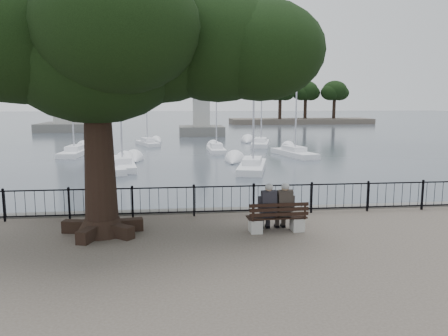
{
  "coord_description": "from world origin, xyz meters",
  "views": [
    {
      "loc": [
        -1.55,
        -11.61,
        3.78
      ],
      "look_at": [
        0.0,
        2.5,
        1.6
      ],
      "focal_mm": 35.0,
      "sensor_mm": 36.0,
      "label": 1
    }
  ],
  "objects": [
    {
      "name": "sailboat_c",
      "position": [
        3.72,
        18.26,
        -0.67
      ],
      "size": [
        3.1,
        6.28,
        12.0
      ],
      "color": "white",
      "rests_on": "ground"
    },
    {
      "name": "person_left",
      "position": [
        1.06,
        0.56,
        0.67
      ],
      "size": [
        0.43,
        0.73,
        1.45
      ],
      "color": "black",
      "rests_on": "ground"
    },
    {
      "name": "sailboat_f",
      "position": [
        2.24,
        29.7,
        -0.7
      ],
      "size": [
        1.53,
        5.15,
        9.69
      ],
      "color": "white",
      "rests_on": "ground"
    },
    {
      "name": "tree",
      "position": [
        -2.92,
        1.02,
        5.54
      ],
      "size": [
        10.32,
        7.21,
        8.43
      ],
      "color": "black",
      "rests_on": "ground"
    },
    {
      "name": "sailboat_g",
      "position": [
        7.52,
        34.73,
        -0.71
      ],
      "size": [
        3.13,
        6.32,
        10.32
      ],
      "color": "white",
      "rests_on": "ground"
    },
    {
      "name": "sailboat_d",
      "position": [
        8.79,
        25.75,
        -0.69
      ],
      "size": [
        3.02,
        6.24,
        10.96
      ],
      "color": "white",
      "rests_on": "ground"
    },
    {
      "name": "sailboat_b",
      "position": [
        -5.39,
        20.05,
        -0.67
      ],
      "size": [
        2.46,
        5.95,
        11.42
      ],
      "color": "white",
      "rests_on": "ground"
    },
    {
      "name": "railing",
      "position": [
        0.0,
        2.5,
        0.56
      ],
      "size": [
        22.06,
        0.06,
        1.0
      ],
      "color": "black",
      "rests_on": "ground"
    },
    {
      "name": "far_shore",
      "position": [
        25.54,
        79.46,
        3.0
      ],
      "size": [
        30.0,
        8.6,
        9.18
      ],
      "color": "#4B443C",
      "rests_on": "ground"
    },
    {
      "name": "harbor",
      "position": [
        0.0,
        3.0,
        -0.5
      ],
      "size": [
        260.0,
        260.0,
        1.2
      ],
      "color": "#575653",
      "rests_on": "ground"
    },
    {
      "name": "lighthouse",
      "position": [
        -18.0,
        62.0,
        12.32
      ],
      "size": [
        10.34,
        10.34,
        31.53
      ],
      "color": "#575653",
      "rests_on": "ground"
    },
    {
      "name": "sailboat_a",
      "position": [
        -6.46,
        19.12,
        -0.68
      ],
      "size": [
        3.48,
        6.05,
        11.07
      ],
      "color": "white",
      "rests_on": "ground"
    },
    {
      "name": "person_right",
      "position": [
        1.54,
        0.58,
        0.67
      ],
      "size": [
        0.43,
        0.73,
        1.45
      ],
      "color": "black",
      "rests_on": "ground"
    },
    {
      "name": "lion_monument",
      "position": [
        2.0,
        49.93,
        1.28
      ],
      "size": [
        6.16,
        6.16,
        9.05
      ],
      "color": "#575653",
      "rests_on": "ground"
    },
    {
      "name": "bench",
      "position": [
        1.33,
        0.47,
        0.32
      ],
      "size": [
        1.75,
        0.59,
        0.91
      ],
      "color": "#A09E94",
      "rests_on": "ground"
    },
    {
      "name": "sailboat_h",
      "position": [
        -4.68,
        36.8,
        -0.67
      ],
      "size": [
        3.04,
        5.05,
        10.65
      ],
      "color": "white",
      "rests_on": "ground"
    },
    {
      "name": "sailboat_e",
      "position": [
        -10.57,
        28.44,
        -0.6
      ],
      "size": [
        2.0,
        6.05,
        14.4
      ],
      "color": "white",
      "rests_on": "ground"
    }
  ]
}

